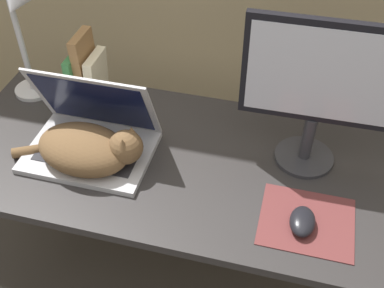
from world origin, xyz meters
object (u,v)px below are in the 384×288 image
(external_monitor, at_px, (319,87))
(book_row, at_px, (87,74))
(desk_lamp, at_px, (19,21))
(laptop, at_px, (91,137))
(computer_mouse, at_px, (302,221))
(cat, at_px, (89,149))

(external_monitor, bearing_deg, book_row, 171.46)
(book_row, height_order, desk_lamp, desk_lamp)
(laptop, xyz_separation_m, computer_mouse, (0.65, -0.14, -0.03))
(cat, distance_m, desk_lamp, 0.46)
(external_monitor, bearing_deg, laptop, -169.18)
(computer_mouse, xyz_separation_m, book_row, (-0.75, 0.37, 0.08))
(desk_lamp, bearing_deg, laptop, -34.34)
(external_monitor, bearing_deg, desk_lamp, 175.36)
(laptop, xyz_separation_m, external_monitor, (0.63, 0.12, 0.22))
(cat, relative_size, external_monitor, 0.89)
(external_monitor, xyz_separation_m, computer_mouse, (0.02, -0.26, -0.24))
(external_monitor, bearing_deg, computer_mouse, -86.35)
(cat, bearing_deg, computer_mouse, -6.93)
(cat, xyz_separation_m, book_row, (-0.13, 0.29, 0.04))
(computer_mouse, xyz_separation_m, desk_lamp, (-0.93, 0.33, 0.27))
(external_monitor, xyz_separation_m, book_row, (-0.74, 0.11, -0.16))
(computer_mouse, height_order, desk_lamp, desk_lamp)
(cat, distance_m, computer_mouse, 0.63)
(laptop, distance_m, book_row, 0.26)
(external_monitor, relative_size, book_row, 1.83)
(laptop, relative_size, computer_mouse, 3.69)
(external_monitor, distance_m, desk_lamp, 0.92)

